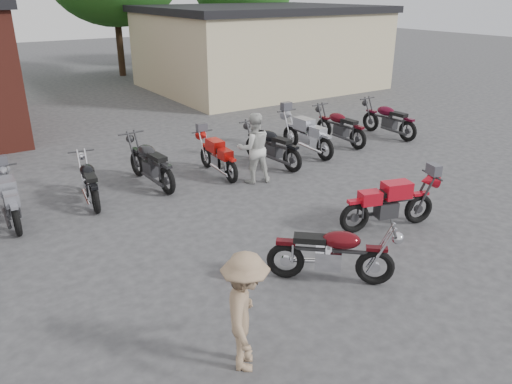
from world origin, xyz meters
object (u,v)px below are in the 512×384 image
vintage_motorcycle (333,250)px  helmet (234,270)px  row_bike_3 (150,160)px  row_bike_2 (89,179)px  row_bike_6 (307,133)px  person_tan (246,312)px  row_bike_8 (388,118)px  row_bike_1 (10,197)px  row_bike_5 (271,144)px  sportbike (390,201)px  row_bike_7 (340,125)px  person_light (254,148)px  row_bike_4 (217,155)px

vintage_motorcycle → helmet: size_ratio=7.27×
row_bike_3 → row_bike_2: bearing=94.9°
row_bike_6 → person_tan: bearing=135.3°
vintage_motorcycle → row_bike_2: (-2.33, 5.54, -0.04)m
row_bike_2 → row_bike_8: (9.74, 0.12, 0.07)m
row_bike_3 → row_bike_8: 8.17m
row_bike_1 → row_bike_8: 11.40m
row_bike_2 → row_bike_5: (4.88, -0.17, 0.06)m
helmet → row_bike_6: 7.07m
sportbike → row_bike_2: 6.56m
row_bike_1 → row_bike_7: size_ratio=0.92×
row_bike_8 → row_bike_1: bearing=88.6°
person_light → row_bike_3: size_ratio=0.82×
row_bike_5 → row_bike_6: size_ratio=0.97×
vintage_motorcycle → helmet: bearing=-176.0°
row_bike_1 → row_bike_2: 1.67m
sportbike → row_bike_1: 7.71m
row_bike_7 → row_bike_5: bearing=98.2°
sportbike → person_light: bearing=119.3°
row_bike_8 → person_light: bearing=97.6°
person_light → row_bike_5: (1.10, 0.81, -0.28)m
vintage_motorcycle → person_tan: bearing=-116.4°
row_bike_5 → row_bike_4: bearing=76.4°
vintage_motorcycle → person_light: (1.46, 4.56, 0.29)m
helmet → row_bike_6: bearing=41.3°
row_bike_6 → row_bike_5: bearing=100.2°
vintage_motorcycle → row_bike_1: 6.68m
helmet → person_tan: person_tan is taller
row_bike_5 → row_bike_7: row_bike_5 is taller
vintage_motorcycle → row_bike_3: row_bike_3 is taller
row_bike_3 → row_bike_4: (1.72, -0.29, -0.08)m
helmet → row_bike_7: row_bike_7 is taller
row_bike_3 → row_bike_7: 6.28m
sportbike → helmet: 3.61m
vintage_motorcycle → person_light: bearing=114.1°
person_light → row_bike_8: bearing=-153.1°
helmet → row_bike_1: size_ratio=0.15×
row_bike_2 → row_bike_5: size_ratio=0.90×
person_tan → row_bike_1: 6.50m
person_tan → row_bike_7: (7.76, 6.79, -0.21)m
row_bike_1 → person_tan: bearing=-162.0°
row_bike_5 → row_bike_8: 4.86m
vintage_motorcycle → row_bike_8: row_bike_8 is taller
person_light → row_bike_1: person_light is taller
row_bike_5 → row_bike_7: (2.95, 0.52, -0.00)m
vintage_motorcycle → helmet: (-1.29, 1.00, -0.46)m
helmet → row_bike_2: (-1.04, 4.54, 0.41)m
row_bike_7 → row_bike_1: bearing=91.4°
helmet → row_bike_7: (6.80, 4.89, 0.47)m
person_tan → row_bike_1: person_tan is taller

